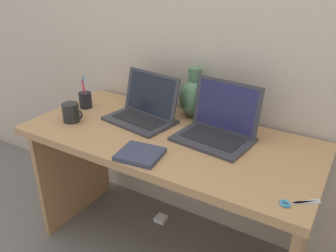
{
  "coord_description": "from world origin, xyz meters",
  "views": [
    {
      "loc": [
        0.78,
        -1.29,
        1.51
      ],
      "look_at": [
        0.0,
        0.0,
        0.8
      ],
      "focal_mm": 36.69,
      "sensor_mm": 36.0,
      "label": 1
    }
  ],
  "objects_px": {
    "scissors": "(293,203)",
    "power_brick": "(161,219)",
    "notebook_stack": "(139,154)",
    "pen_cup": "(85,99)",
    "green_vase": "(194,97)",
    "coffee_mug": "(71,113)",
    "laptop_left": "(145,108)",
    "laptop_right": "(219,124)"
  },
  "relations": [
    {
      "from": "scissors",
      "to": "power_brick",
      "type": "height_order",
      "value": "scissors"
    },
    {
      "from": "notebook_stack",
      "to": "pen_cup",
      "type": "relative_size",
      "value": 0.99
    },
    {
      "from": "green_vase",
      "to": "coffee_mug",
      "type": "height_order",
      "value": "green_vase"
    },
    {
      "from": "laptop_left",
      "to": "laptop_right",
      "type": "bearing_deg",
      "value": 1.19
    },
    {
      "from": "notebook_stack",
      "to": "scissors",
      "type": "relative_size",
      "value": 1.43
    },
    {
      "from": "laptop_right",
      "to": "scissors",
      "type": "relative_size",
      "value": 2.92
    },
    {
      "from": "coffee_mug",
      "to": "power_brick",
      "type": "bearing_deg",
      "value": 40.56
    },
    {
      "from": "coffee_mug",
      "to": "notebook_stack",
      "type": "bearing_deg",
      "value": -12.34
    },
    {
      "from": "laptop_left",
      "to": "laptop_right",
      "type": "xyz_separation_m",
      "value": [
        0.43,
        0.01,
        0.01
      ]
    },
    {
      "from": "laptop_right",
      "to": "pen_cup",
      "type": "distance_m",
      "value": 0.82
    },
    {
      "from": "coffee_mug",
      "to": "laptop_left",
      "type": "bearing_deg",
      "value": 35.44
    },
    {
      "from": "laptop_right",
      "to": "coffee_mug",
      "type": "xyz_separation_m",
      "value": [
        -0.74,
        -0.24,
        -0.02
      ]
    },
    {
      "from": "laptop_right",
      "to": "notebook_stack",
      "type": "height_order",
      "value": "laptop_right"
    },
    {
      "from": "scissors",
      "to": "power_brick",
      "type": "distance_m",
      "value": 1.17
    },
    {
      "from": "green_vase",
      "to": "coffee_mug",
      "type": "bearing_deg",
      "value": -142.82
    },
    {
      "from": "laptop_right",
      "to": "power_brick",
      "type": "height_order",
      "value": "laptop_right"
    },
    {
      "from": "laptop_right",
      "to": "scissors",
      "type": "height_order",
      "value": "laptop_right"
    },
    {
      "from": "coffee_mug",
      "to": "power_brick",
      "type": "distance_m",
      "value": 0.91
    },
    {
      "from": "notebook_stack",
      "to": "pen_cup",
      "type": "bearing_deg",
      "value": 153.33
    },
    {
      "from": "laptop_left",
      "to": "notebook_stack",
      "type": "distance_m",
      "value": 0.4
    },
    {
      "from": "laptop_left",
      "to": "pen_cup",
      "type": "distance_m",
      "value": 0.4
    },
    {
      "from": "green_vase",
      "to": "coffee_mug",
      "type": "relative_size",
      "value": 2.14
    },
    {
      "from": "laptop_left",
      "to": "pen_cup",
      "type": "xyz_separation_m",
      "value": [
        -0.39,
        -0.04,
        -0.02
      ]
    },
    {
      "from": "coffee_mug",
      "to": "scissors",
      "type": "relative_size",
      "value": 1.0
    },
    {
      "from": "notebook_stack",
      "to": "coffee_mug",
      "type": "bearing_deg",
      "value": 167.66
    },
    {
      "from": "laptop_left",
      "to": "power_brick",
      "type": "bearing_deg",
      "value": 63.0
    },
    {
      "from": "laptop_left",
      "to": "pen_cup",
      "type": "bearing_deg",
      "value": -173.92
    },
    {
      "from": "notebook_stack",
      "to": "power_brick",
      "type": "relative_size",
      "value": 2.63
    },
    {
      "from": "coffee_mug",
      "to": "power_brick",
      "type": "height_order",
      "value": "coffee_mug"
    },
    {
      "from": "green_vase",
      "to": "pen_cup",
      "type": "bearing_deg",
      "value": -160.41
    },
    {
      "from": "notebook_stack",
      "to": "laptop_right",
      "type": "bearing_deg",
      "value": 57.37
    },
    {
      "from": "scissors",
      "to": "notebook_stack",
      "type": "bearing_deg",
      "value": -179.29
    },
    {
      "from": "power_brick",
      "to": "pen_cup",
      "type": "bearing_deg",
      "value": -164.16
    },
    {
      "from": "laptop_left",
      "to": "scissors",
      "type": "height_order",
      "value": "laptop_left"
    },
    {
      "from": "pen_cup",
      "to": "power_brick",
      "type": "distance_m",
      "value": 0.9
    },
    {
      "from": "notebook_stack",
      "to": "power_brick",
      "type": "height_order",
      "value": "notebook_stack"
    },
    {
      "from": "pen_cup",
      "to": "power_brick",
      "type": "bearing_deg",
      "value": 15.84
    },
    {
      "from": "pen_cup",
      "to": "scissors",
      "type": "xyz_separation_m",
      "value": [
        1.25,
        -0.29,
        -0.05
      ]
    },
    {
      "from": "laptop_right",
      "to": "green_vase",
      "type": "xyz_separation_m",
      "value": [
        -0.22,
        0.16,
        0.04
      ]
    },
    {
      "from": "laptop_left",
      "to": "coffee_mug",
      "type": "distance_m",
      "value": 0.39
    },
    {
      "from": "power_brick",
      "to": "laptop_left",
      "type": "bearing_deg",
      "value": -117.0
    },
    {
      "from": "power_brick",
      "to": "notebook_stack",
      "type": "bearing_deg",
      "value": -69.23
    }
  ]
}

